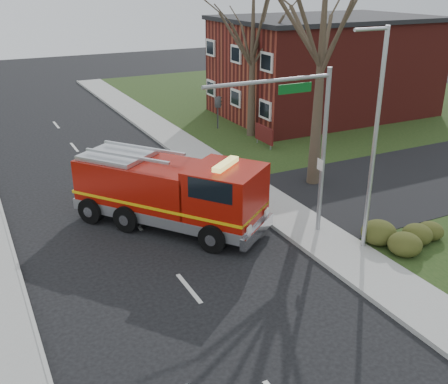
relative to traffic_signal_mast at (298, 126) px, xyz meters
name	(u,v)px	position (x,y,z in m)	size (l,w,h in m)	color
ground	(189,289)	(-5.21, -1.50, -4.71)	(120.00, 120.00, 0.00)	black
sidewalk_right	(334,247)	(0.99, -1.50, -4.63)	(2.40, 80.00, 0.15)	gray
brick_building	(324,66)	(13.79, 16.50, -1.05)	(15.40, 10.40, 7.25)	maroon
health_center_sign	(264,134)	(5.29, 11.00, -3.83)	(0.12, 2.00, 1.40)	#521313
hedge_corner	(408,231)	(3.79, -2.50, -4.13)	(2.80, 2.00, 0.90)	#2A3112
bare_tree_near	(323,35)	(4.29, 4.50, 2.71)	(6.00, 6.00, 12.00)	#3F3225
bare_tree_far	(253,36)	(5.79, 13.50, 1.78)	(5.25, 5.25, 10.50)	#3F3225
traffic_signal_mast	(298,126)	(0.00, 0.00, 0.00)	(5.29, 0.18, 6.80)	gray
streetlight_pole	(374,137)	(1.93, -2.00, -0.16)	(1.48, 0.16, 8.40)	#B7BABF
fire_engine	(171,193)	(-3.85, 3.39, -3.24)	(7.02, 8.09, 3.25)	#981007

